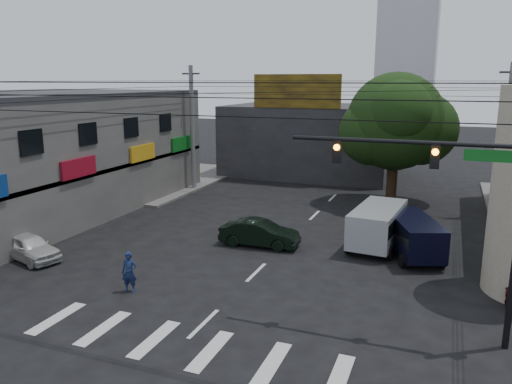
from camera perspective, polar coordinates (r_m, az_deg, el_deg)
The scene contains 14 objects.
ground at distance 20.22m, azimuth -2.07°, elevation -11.15°, with size 160.00×160.00×0.00m, color black.
sidewalk_far_left at distance 43.94m, azimuth -14.52°, elevation 1.69°, with size 16.00×16.00×0.15m, color #514F4C.
building_left at distance 34.52m, azimuth -26.44°, elevation 3.60°, with size 14.00×24.00×7.00m, color #4A4845.
building_far at distance 44.75m, azimuth 6.36°, elevation 6.00°, with size 14.00×10.00×6.00m, color #232326.
billboard at distance 39.74m, azimuth 4.66°, elevation 11.41°, with size 7.00×0.30×2.60m, color olive.
street_tree at distance 34.25m, azimuth 15.63°, elevation 7.73°, with size 6.40×6.40×8.70m.
traffic_gantry at distance 16.33m, azimuth 22.39°, elevation -0.09°, with size 7.10×0.35×7.20m.
utility_pole_far_left at distance 37.66m, azimuth -7.29°, elevation 7.17°, with size 0.32×0.32×9.20m, color #59595B.
utility_pole_far_right at distance 33.32m, azimuth 26.58°, elevation 5.22°, with size 0.32×0.32×9.20m, color #59595B.
dark_sedan at distance 25.08m, azimuth 0.42°, elevation -4.73°, with size 4.04×1.57×1.31m, color black.
white_compact at distance 25.49m, azimuth -24.48°, elevation -5.74°, with size 3.85×2.34×1.22m, color #B9B9B4.
silver_minivan at distance 25.57m, azimuth 13.72°, elevation -3.91°, with size 2.42×4.90×2.04m, color #B3B6BB, non-canonical shape.
navy_van at distance 24.75m, azimuth 17.45°, elevation -4.94°, with size 3.28×4.92×1.84m, color black, non-canonical shape.
traffic_officer at distance 20.36m, azimuth -14.28°, elevation -8.87°, with size 0.68×0.53×1.64m, color #132045.
Camera 1 is at (7.33, -16.98, 8.18)m, focal length 35.00 mm.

